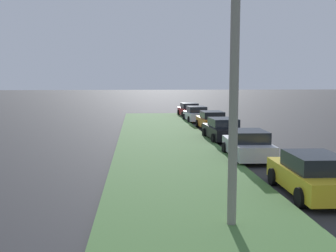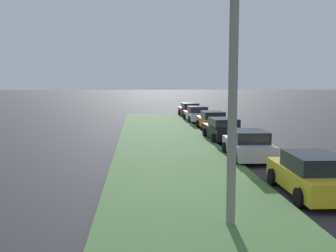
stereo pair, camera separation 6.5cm
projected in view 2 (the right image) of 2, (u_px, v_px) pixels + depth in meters
grass_median at (182, 177)px, 16.05m from camera, size 60.00×6.00×0.12m
parked_car_yellow at (312, 175)px, 13.65m from camera, size 4.34×2.10×1.47m
parked_car_silver at (248, 145)px, 19.90m from camera, size 4.36×2.14×1.47m
parked_car_black at (223, 130)px, 26.06m from camera, size 4.37×2.16×1.47m
parked_car_orange at (212, 121)px, 31.70m from camera, size 4.33×2.08×1.47m
parked_car_white at (197, 114)px, 37.57m from camera, size 4.37×2.16×1.47m
parked_car_red at (190, 110)px, 42.80m from camera, size 4.39×2.20×1.47m
streetlight at (247, 63)px, 10.21m from camera, size 0.47×2.88×7.50m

